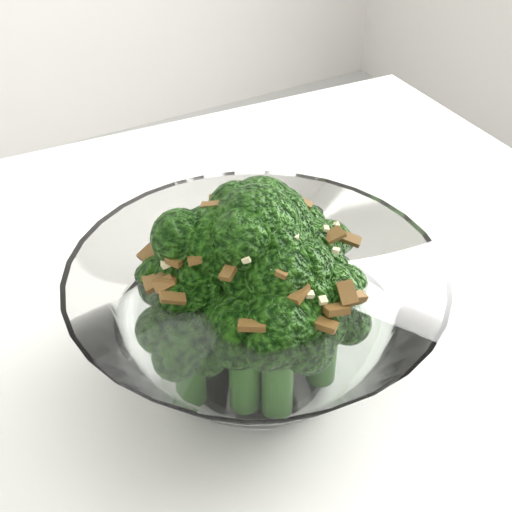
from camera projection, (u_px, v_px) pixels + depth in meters
broccoli_dish at (256, 308)px, 0.47m from camera, size 0.24×0.24×0.15m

